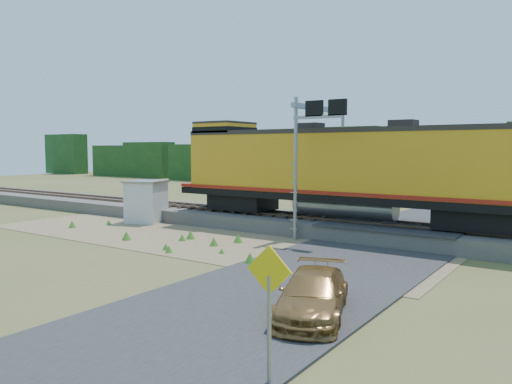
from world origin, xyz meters
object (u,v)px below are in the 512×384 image
Objects in this scene: locomotive at (339,169)px; shed at (146,201)px; signal_gantry at (322,135)px; car at (313,295)px; road_sign at (269,298)px.

locomotive reaches higher than shed.
signal_gantry reaches higher than shed.
signal_gantry is (-0.76, -0.67, 1.84)m from locomotive.
shed is 12.24m from signal_gantry.
shed reaches higher than car.
locomotive is 14.13m from car.
locomotive is at bearing 110.95° from road_sign.
shed is 0.39× the size of signal_gantry.
car is at bearing -63.70° from signal_gantry.
locomotive is 4.80× the size of car.
signal_gantry reaches higher than road_sign.
locomotive reaches higher than road_sign.
locomotive is 12.61m from shed.
locomotive is at bearing 41.71° from signal_gantry.
car is (5.98, -12.10, -4.85)m from signal_gantry.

